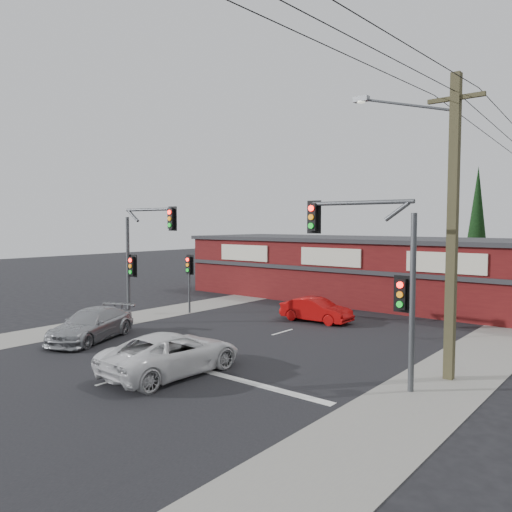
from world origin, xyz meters
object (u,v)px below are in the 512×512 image
Objects in this scene: silver_suv at (91,325)px; red_sedan at (316,310)px; shop_building at (374,269)px; white_suv at (172,353)px; utility_pole at (448,217)px.

silver_suv is 11.27m from red_sedan.
silver_suv is 0.17× the size of shop_building.
red_sedan is at bearing 38.85° from silver_suv.
red_sedan is at bearing -83.29° from white_suv.
red_sedan is (-1.04, 10.86, -0.09)m from white_suv.
utility_pole is at bearing -124.34° from red_sedan.
utility_pole is (8.51, -5.46, 4.76)m from red_sedan.
white_suv is 10.34m from utility_pole.
shop_building is at bearing 53.85° from silver_suv.
shop_building reaches higher than white_suv.
white_suv is 6.62m from silver_suv.
red_sedan is (5.50, 9.84, -0.06)m from silver_suv.
shop_building is 17.15m from utility_pole.
red_sedan is 0.38× the size of utility_pole.
white_suv is 0.52× the size of utility_pole.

